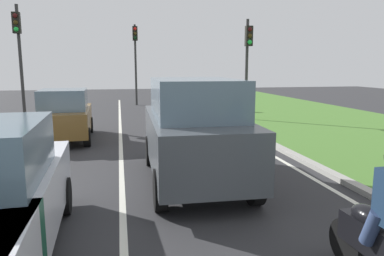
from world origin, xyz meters
The scene contains 10 objects.
ground_plane centered at (0.00, 14.00, 0.00)m, with size 60.00×60.00×0.00m, color #2D2D30.
lane_line_center centered at (-0.70, 14.00, 0.00)m, with size 0.12×32.00×0.01m, color silver.
lane_line_right_edge centered at (3.60, 14.00, 0.00)m, with size 0.12×32.00×0.01m, color silver.
grass_verge_right centered at (8.50, 14.00, 0.03)m, with size 9.00×48.00×0.06m, color #47752D.
curb_right centered at (4.10, 14.00, 0.06)m, with size 0.24×48.00×0.12m, color #9E9B93.
car_suv_ahead centered at (0.88, 9.29, 1.17)m, with size 2.08×4.55×2.28m.
car_hatchback_far centered at (-2.55, 14.70, 0.88)m, with size 1.85×3.76×1.78m.
traffic_light_near_right centered at (5.21, 17.89, 3.14)m, with size 0.32×0.50×4.69m.
traffic_light_overhead_left centered at (-4.95, 19.12, 3.47)m, with size 0.32×0.50×5.21m.
traffic_light_far_median centered at (0.43, 25.94, 3.58)m, with size 0.32×0.50×5.23m.
Camera 1 is at (-0.69, 1.75, 2.53)m, focal length 33.71 mm.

